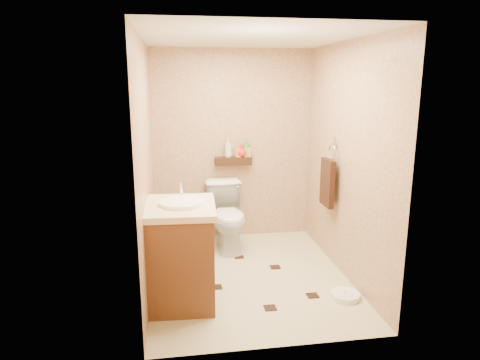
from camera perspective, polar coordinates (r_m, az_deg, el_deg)
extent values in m
plane|color=beige|center=(4.61, 1.20, -12.69)|extent=(2.50, 2.50, 0.00)
cube|color=tan|center=(5.45, -1.02, 4.57)|extent=(2.00, 0.04, 2.40)
cube|color=tan|center=(3.04, 5.37, -2.31)|extent=(2.00, 0.04, 2.40)
cube|color=tan|center=(4.18, -12.36, 1.67)|extent=(0.04, 2.50, 2.40)
cube|color=tan|center=(4.51, 13.89, 2.41)|extent=(0.04, 2.50, 2.40)
cube|color=silver|center=(4.18, 1.36, 18.50)|extent=(2.00, 2.50, 0.02)
cube|color=#361C0E|center=(5.40, -0.90, 2.56)|extent=(0.46, 0.14, 0.10)
cube|color=black|center=(4.39, -3.15, -14.06)|extent=(0.11, 0.11, 0.01)
cube|color=black|center=(4.82, 4.72, -11.50)|extent=(0.11, 0.11, 0.01)
cube|color=black|center=(4.04, 4.04, -16.64)|extent=(0.11, 0.11, 0.01)
cube|color=black|center=(4.99, -6.37, -10.69)|extent=(0.11, 0.11, 0.01)
cube|color=black|center=(4.29, 9.65, -14.94)|extent=(0.11, 0.11, 0.01)
cube|color=black|center=(5.07, -0.15, -10.20)|extent=(0.11, 0.11, 0.01)
imported|color=white|center=(5.21, -1.63, -4.88)|extent=(0.50, 0.81, 0.80)
cube|color=brown|center=(4.02, -7.82, -10.01)|extent=(0.62, 0.75, 0.87)
cube|color=beige|center=(3.86, -8.03, -3.65)|extent=(0.67, 0.79, 0.06)
cylinder|color=white|center=(3.85, -7.71, -3.16)|extent=(0.40, 0.40, 0.06)
cylinder|color=silver|center=(4.07, -7.82, -1.21)|extent=(0.03, 0.03, 0.13)
cylinder|color=white|center=(4.30, 13.84, -14.72)|extent=(0.30, 0.30, 0.05)
cylinder|color=white|center=(4.29, 13.86, -14.39)|extent=(0.17, 0.17, 0.01)
cylinder|color=#1B6D6F|center=(5.51, -9.26, -7.68)|extent=(0.12, 0.12, 0.14)
cylinder|color=white|center=(5.43, -9.36, -5.23)|extent=(0.02, 0.02, 0.38)
sphere|color=white|center=(5.38, -9.43, -3.40)|extent=(0.09, 0.09, 0.09)
cube|color=silver|center=(4.71, 12.68, 5.13)|extent=(0.03, 0.06, 0.08)
torus|color=silver|center=(4.71, 12.21, 3.68)|extent=(0.02, 0.19, 0.19)
cube|color=#381C10|center=(4.76, 11.57, -0.36)|extent=(0.06, 0.30, 0.52)
cylinder|color=white|center=(4.95, -10.90, -3.66)|extent=(0.11, 0.11, 0.11)
cylinder|color=silver|center=(4.93, -11.39, -3.01)|extent=(0.04, 0.02, 0.02)
imported|color=beige|center=(5.36, -1.60, 4.34)|extent=(0.12, 0.12, 0.24)
imported|color=orange|center=(5.39, -0.14, 3.87)|extent=(0.09, 0.09, 0.15)
imported|color=red|center=(5.39, 0.19, 3.94)|extent=(0.16, 0.16, 0.16)
imported|color=green|center=(5.40, 0.89, 4.31)|extent=(0.10, 0.10, 0.23)
imported|color=#CB7643|center=(5.41, 1.04, 4.08)|extent=(0.09, 0.10, 0.18)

